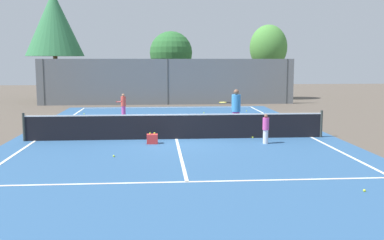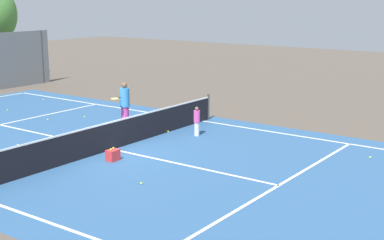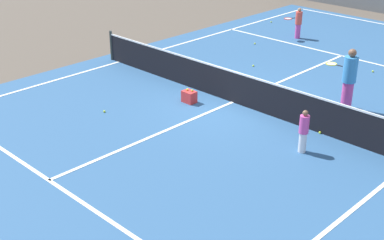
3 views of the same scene
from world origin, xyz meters
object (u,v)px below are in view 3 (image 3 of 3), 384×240
tennis_ball_1 (320,133)px  player_1 (349,79)px  tennis_ball_4 (104,111)px  tennis_ball_9 (237,72)px  tennis_ball_6 (271,22)px  tennis_ball_2 (373,71)px  player_0 (298,23)px  player_2 (304,131)px  ball_crate (189,97)px  tennis_ball_7 (253,66)px  tennis_ball_0 (255,44)px

tennis_ball_1 → player_1: bearing=100.6°
tennis_ball_4 → tennis_ball_9: size_ratio=1.00×
tennis_ball_6 → tennis_ball_2: bearing=-24.9°
player_0 → player_1: bearing=-45.1°
tennis_ball_9 → player_2: bearing=-34.3°
ball_crate → tennis_ball_1: bearing=12.5°
tennis_ball_7 → player_0: bearing=103.2°
tennis_ball_2 → tennis_ball_9: (-3.32, -3.40, 0.00)m
tennis_ball_0 → tennis_ball_2: bearing=2.2°
player_1 → tennis_ball_1: player_1 is taller
player_0 → tennis_ball_4: 10.47m
tennis_ball_2 → tennis_ball_4: 9.53m
tennis_ball_0 → player_1: bearing=-29.4°
player_0 → tennis_ball_6: size_ratio=19.49×
tennis_ball_0 → tennis_ball_9: size_ratio=1.00×
player_0 → tennis_ball_6: 2.80m
tennis_ball_0 → tennis_ball_2: 5.07m
tennis_ball_1 → ball_crate: bearing=-167.5°
player_0 → tennis_ball_7: size_ratio=19.49×
tennis_ball_4 → tennis_ball_7: (0.54, 6.25, 0.00)m
tennis_ball_1 → tennis_ball_2: same height
player_0 → tennis_ball_1: (5.69, -7.28, -0.64)m
tennis_ball_2 → tennis_ball_4: size_ratio=1.00×
tennis_ball_0 → tennis_ball_4: same height
tennis_ball_1 → tennis_ball_2: 5.69m
player_0 → player_1: size_ratio=0.70×
player_1 → tennis_ball_7: (-4.34, 1.16, -0.92)m
player_0 → tennis_ball_2: player_0 is taller
player_1 → player_2: size_ratio=1.64×
player_1 → tennis_ball_7: bearing=165.1°
tennis_ball_2 → player_1: bearing=-75.0°
ball_crate → tennis_ball_0: bearing=110.9°
player_1 → tennis_ball_1: (0.36, -1.93, -0.92)m
tennis_ball_7 → tennis_ball_4: bearing=-95.0°
ball_crate → tennis_ball_2: (2.69, 6.42, -0.15)m
tennis_ball_7 → tennis_ball_6: bearing=121.0°
ball_crate → tennis_ball_1: ball_crate is taller
tennis_ball_2 → tennis_ball_6: bearing=155.1°
tennis_ball_4 → tennis_ball_9: (0.59, 5.29, 0.00)m
player_1 → tennis_ball_9: player_1 is taller
ball_crate → tennis_ball_9: ball_crate is taller
player_0 → tennis_ball_9: bearing=-78.6°
player_0 → tennis_ball_7: player_0 is taller
tennis_ball_2 → tennis_ball_7: (-3.38, -2.44, 0.00)m
tennis_ball_2 → tennis_ball_9: 4.76m
player_1 → tennis_ball_6: 10.25m
player_2 → ball_crate: 4.28m
tennis_ball_4 → tennis_ball_6: bearing=103.3°
player_1 → tennis_ball_4: bearing=-133.8°
tennis_ball_7 → tennis_ball_9: 0.96m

